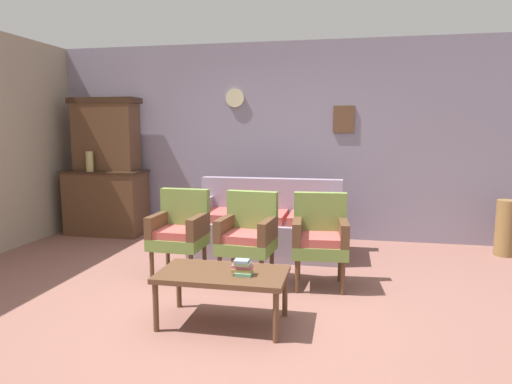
{
  "coord_description": "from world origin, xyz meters",
  "views": [
    {
      "loc": [
        0.95,
        -3.65,
        1.53
      ],
      "look_at": [
        0.0,
        1.06,
        0.85
      ],
      "focal_mm": 31.68,
      "sensor_mm": 36.0,
      "label": 1
    }
  ],
  "objects_px": {
    "side_cabinet": "(106,202)",
    "floor_vase_by_wall": "(505,228)",
    "armchair_row_middle": "(248,233)",
    "coffee_table": "(223,277)",
    "floral_couch": "(267,227)",
    "armchair_near_couch_end": "(320,235)",
    "book_stack_on_table": "(243,268)",
    "vase_on_cabinet": "(90,161)",
    "armchair_near_cabinet": "(180,229)"
  },
  "relations": [
    {
      "from": "floral_couch",
      "to": "floor_vase_by_wall",
      "type": "xyz_separation_m",
      "value": [
        2.84,
        0.44,
        0.01
      ]
    },
    {
      "from": "armchair_near_cabinet",
      "to": "armchair_row_middle",
      "type": "xyz_separation_m",
      "value": [
        0.72,
        -0.03,
        0.0
      ]
    },
    {
      "from": "coffee_table",
      "to": "floral_couch",
      "type": "bearing_deg",
      "value": 90.36
    },
    {
      "from": "side_cabinet",
      "to": "floor_vase_by_wall",
      "type": "bearing_deg",
      "value": -1.08
    },
    {
      "from": "armchair_near_couch_end",
      "to": "book_stack_on_table",
      "type": "bearing_deg",
      "value": -115.82
    },
    {
      "from": "armchair_near_cabinet",
      "to": "book_stack_on_table",
      "type": "distance_m",
      "value": 1.41
    },
    {
      "from": "side_cabinet",
      "to": "floor_vase_by_wall",
      "type": "distance_m",
      "value": 5.3
    },
    {
      "from": "armchair_near_cabinet",
      "to": "armchair_row_middle",
      "type": "bearing_deg",
      "value": -2.63
    },
    {
      "from": "floor_vase_by_wall",
      "to": "coffee_table",
      "type": "bearing_deg",
      "value": -138.21
    },
    {
      "from": "side_cabinet",
      "to": "floor_vase_by_wall",
      "type": "relative_size",
      "value": 1.7
    },
    {
      "from": "side_cabinet",
      "to": "vase_on_cabinet",
      "type": "distance_m",
      "value": 0.64
    },
    {
      "from": "floral_couch",
      "to": "armchair_row_middle",
      "type": "distance_m",
      "value": 1.1
    },
    {
      "from": "vase_on_cabinet",
      "to": "book_stack_on_table",
      "type": "xyz_separation_m",
      "value": [
        2.77,
        -2.48,
        -0.59
      ]
    },
    {
      "from": "armchair_near_couch_end",
      "to": "coffee_table",
      "type": "distance_m",
      "value": 1.25
    },
    {
      "from": "vase_on_cabinet",
      "to": "floral_couch",
      "type": "height_order",
      "value": "vase_on_cabinet"
    },
    {
      "from": "side_cabinet",
      "to": "floral_couch",
      "type": "distance_m",
      "value": 2.53
    },
    {
      "from": "side_cabinet",
      "to": "armchair_near_cabinet",
      "type": "distance_m",
      "value": 2.36
    },
    {
      "from": "vase_on_cabinet",
      "to": "armchair_row_middle",
      "type": "relative_size",
      "value": 0.31
    },
    {
      "from": "armchair_near_couch_end",
      "to": "floor_vase_by_wall",
      "type": "relative_size",
      "value": 1.32
    },
    {
      "from": "side_cabinet",
      "to": "vase_on_cabinet",
      "type": "xyz_separation_m",
      "value": [
        -0.12,
        -0.19,
        0.6
      ]
    },
    {
      "from": "armchair_row_middle",
      "to": "side_cabinet",
      "type": "bearing_deg",
      "value": 146.53
    },
    {
      "from": "side_cabinet",
      "to": "armchair_row_middle",
      "type": "bearing_deg",
      "value": -33.47
    },
    {
      "from": "side_cabinet",
      "to": "coffee_table",
      "type": "bearing_deg",
      "value": -46.6
    },
    {
      "from": "armchair_near_couch_end",
      "to": "floor_vase_by_wall",
      "type": "xyz_separation_m",
      "value": [
        2.13,
        1.49,
        -0.16
      ]
    },
    {
      "from": "armchair_near_cabinet",
      "to": "coffee_table",
      "type": "bearing_deg",
      "value": -54.18
    },
    {
      "from": "book_stack_on_table",
      "to": "floor_vase_by_wall",
      "type": "relative_size",
      "value": 0.23
    },
    {
      "from": "armchair_row_middle",
      "to": "coffee_table",
      "type": "height_order",
      "value": "armchair_row_middle"
    },
    {
      "from": "floor_vase_by_wall",
      "to": "armchair_row_middle",
      "type": "bearing_deg",
      "value": -151.69
    },
    {
      "from": "floral_couch",
      "to": "floor_vase_by_wall",
      "type": "distance_m",
      "value": 2.87
    },
    {
      "from": "side_cabinet",
      "to": "floral_couch",
      "type": "relative_size",
      "value": 0.64
    },
    {
      "from": "side_cabinet",
      "to": "floral_couch",
      "type": "bearing_deg",
      "value": -12.35
    },
    {
      "from": "armchair_row_middle",
      "to": "armchair_near_couch_end",
      "type": "bearing_deg",
      "value": 3.29
    },
    {
      "from": "armchair_near_couch_end",
      "to": "book_stack_on_table",
      "type": "height_order",
      "value": "armchair_near_couch_end"
    },
    {
      "from": "armchair_near_cabinet",
      "to": "coffee_table",
      "type": "xyz_separation_m",
      "value": [
        0.74,
        -1.03,
        -0.12
      ]
    },
    {
      "from": "side_cabinet",
      "to": "floral_couch",
      "type": "height_order",
      "value": "side_cabinet"
    },
    {
      "from": "armchair_near_cabinet",
      "to": "armchair_row_middle",
      "type": "relative_size",
      "value": 1.0
    },
    {
      "from": "armchair_near_cabinet",
      "to": "side_cabinet",
      "type": "bearing_deg",
      "value": 137.46
    },
    {
      "from": "side_cabinet",
      "to": "armchair_near_cabinet",
      "type": "height_order",
      "value": "side_cabinet"
    },
    {
      "from": "vase_on_cabinet",
      "to": "book_stack_on_table",
      "type": "relative_size",
      "value": 1.81
    },
    {
      "from": "vase_on_cabinet",
      "to": "armchair_near_couch_end",
      "type": "xyz_separation_m",
      "value": [
        3.29,
        -1.4,
        -0.57
      ]
    },
    {
      "from": "coffee_table",
      "to": "book_stack_on_table",
      "type": "xyz_separation_m",
      "value": [
        0.17,
        -0.04,
        0.1
      ]
    },
    {
      "from": "floral_couch",
      "to": "armchair_near_couch_end",
      "type": "height_order",
      "value": "same"
    },
    {
      "from": "vase_on_cabinet",
      "to": "coffee_table",
      "type": "xyz_separation_m",
      "value": [
        2.6,
        -2.44,
        -0.7
      ]
    },
    {
      "from": "vase_on_cabinet",
      "to": "coffee_table",
      "type": "distance_m",
      "value": 3.63
    },
    {
      "from": "armchair_near_cabinet",
      "to": "floor_vase_by_wall",
      "type": "bearing_deg",
      "value": 22.77
    },
    {
      "from": "vase_on_cabinet",
      "to": "book_stack_on_table",
      "type": "distance_m",
      "value": 3.76
    },
    {
      "from": "armchair_near_couch_end",
      "to": "book_stack_on_table",
      "type": "relative_size",
      "value": 5.76
    },
    {
      "from": "armchair_near_cabinet",
      "to": "floor_vase_by_wall",
      "type": "distance_m",
      "value": 3.87
    },
    {
      "from": "vase_on_cabinet",
      "to": "armchair_row_middle",
      "type": "xyz_separation_m",
      "value": [
        2.58,
        -1.44,
        -0.57
      ]
    },
    {
      "from": "side_cabinet",
      "to": "floor_vase_by_wall",
      "type": "height_order",
      "value": "side_cabinet"
    }
  ]
}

